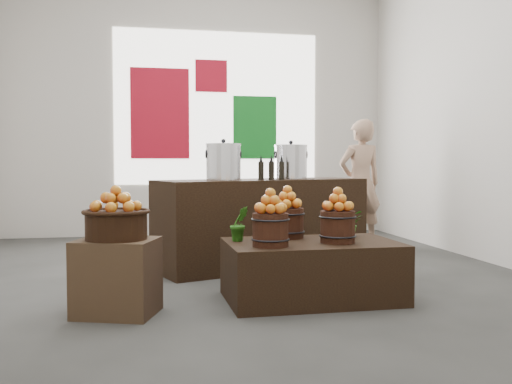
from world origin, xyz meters
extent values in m
plane|color=#393A37|center=(0.00, 0.00, 0.00)|extent=(7.00, 7.00, 0.00)
cube|color=beige|center=(0.00, 3.50, 2.00)|extent=(6.00, 0.04, 4.00)
cube|color=white|center=(0.30, 3.48, 2.00)|extent=(3.20, 0.02, 2.40)
cube|color=maroon|center=(-0.60, 3.47, 1.90)|extent=(0.90, 0.04, 1.40)
cube|color=#0F651B|center=(0.90, 3.47, 1.70)|extent=(0.70, 0.04, 1.00)
cube|color=maroon|center=(0.20, 3.47, 2.50)|extent=(0.50, 0.04, 0.50)
cube|color=brown|center=(-1.06, -1.19, 0.28)|extent=(0.69, 0.63, 0.57)
cylinder|color=black|center=(-1.06, -1.19, 0.67)|extent=(0.46, 0.46, 0.21)
cube|color=black|center=(0.51, -1.02, 0.24)|extent=(1.42, 0.89, 0.49)
cylinder|color=#34190E|center=(0.11, -1.23, 0.62)|extent=(0.28, 0.28, 0.26)
cylinder|color=#34190E|center=(0.69, -1.13, 0.62)|extent=(0.28, 0.28, 0.26)
cylinder|color=#34190E|center=(0.36, -0.77, 0.62)|extent=(0.28, 0.28, 0.26)
imported|color=#226014|center=(0.93, -0.78, 0.61)|extent=(0.23, 0.21, 0.24)
imported|color=#226014|center=(-0.08, -0.87, 0.63)|extent=(0.19, 0.17, 0.29)
cube|color=black|center=(0.42, 0.56, 0.48)|extent=(2.45, 1.48, 0.96)
cylinder|color=silver|center=(-0.03, 0.40, 1.14)|extent=(0.36, 0.36, 0.36)
cylinder|color=silver|center=(0.77, 0.68, 1.14)|extent=(0.36, 0.36, 0.36)
imported|color=#9D7960|center=(2.04, 1.80, 0.86)|extent=(0.68, 0.50, 1.72)
camera|label=1|loc=(-0.85, -5.54, 1.15)|focal=40.00mm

